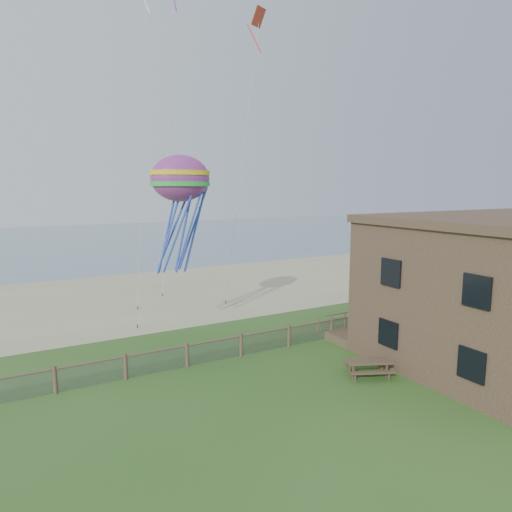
% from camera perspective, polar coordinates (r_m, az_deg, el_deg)
% --- Properties ---
extents(ground, '(160.00, 160.00, 0.00)m').
position_cam_1_polar(ground, '(19.89, 6.49, -17.74)').
color(ground, '#28521C').
rests_on(ground, ground).
extents(sand_beach, '(72.00, 20.00, 0.02)m').
position_cam_1_polar(sand_beach, '(38.91, -12.82, -4.71)').
color(sand_beach, tan).
rests_on(sand_beach, ground).
extents(ocean, '(160.00, 68.00, 0.02)m').
position_cam_1_polar(ocean, '(81.57, -21.66, 1.78)').
color(ocean, slate).
rests_on(ocean, ground).
extents(chainlink_fence, '(36.20, 0.20, 1.25)m').
position_cam_1_polar(chainlink_fence, '(24.40, -1.89, -11.19)').
color(chainlink_fence, '#4C372A').
rests_on(chainlink_fence, ground).
extents(motel_deck, '(15.00, 2.00, 0.50)m').
position_cam_1_polar(motel_deck, '(31.67, 20.60, -7.65)').
color(motel_deck, brown).
rests_on(motel_deck, ground).
extents(picnic_table, '(2.50, 2.25, 0.86)m').
position_cam_1_polar(picnic_table, '(22.68, 13.84, -13.33)').
color(picnic_table, brown).
rests_on(picnic_table, ground).
extents(octopus_kite, '(4.10, 3.47, 7.17)m').
position_cam_1_polar(octopus_kite, '(26.50, -9.33, 5.57)').
color(octopus_kite, '#FF4628').
extents(kite_red, '(1.78, 2.02, 2.53)m').
position_cam_1_polar(kite_red, '(32.34, 0.32, 26.63)').
color(kite_red, red).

